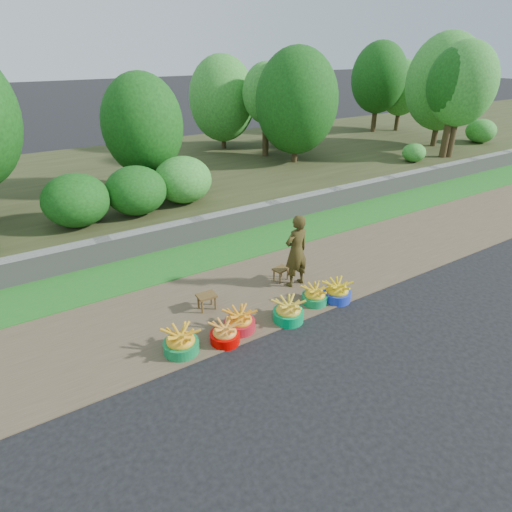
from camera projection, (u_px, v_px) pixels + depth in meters
ground_plane at (300, 322)px, 7.40m from camera, size 120.00×120.00×0.00m
dirt_shoulder at (261, 290)px, 8.34m from camera, size 80.00×2.50×0.02m
grass_verge at (214, 252)px, 9.85m from camera, size 80.00×1.50×0.04m
retaining_wall at (197, 229)px, 10.38m from camera, size 80.00×0.35×0.55m
earth_bank at (133, 181)px, 14.09m from camera, size 80.00×10.00×0.50m
vegetation at (234, 102)px, 13.95m from camera, size 30.62×8.32×4.30m
basin_a at (181, 342)px, 6.59m from camera, size 0.56×0.56×0.41m
basin_b at (225, 334)px, 6.83m from camera, size 0.48×0.48×0.36m
basin_c at (240, 321)px, 7.11m from camera, size 0.52×0.52×0.39m
basin_d at (288, 312)px, 7.36m from camera, size 0.54×0.54×0.40m
basin_e at (315, 296)px, 7.86m from camera, size 0.48×0.48×0.36m
basin_f at (337, 292)px, 7.96m from camera, size 0.52×0.52×0.39m
stool_left at (207, 298)px, 7.63m from camera, size 0.35×0.27×0.29m
stool_right at (281, 271)px, 8.58m from camera, size 0.35×0.29×0.27m
vendor_woman at (296, 251)px, 8.19m from camera, size 0.56×0.39×1.46m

